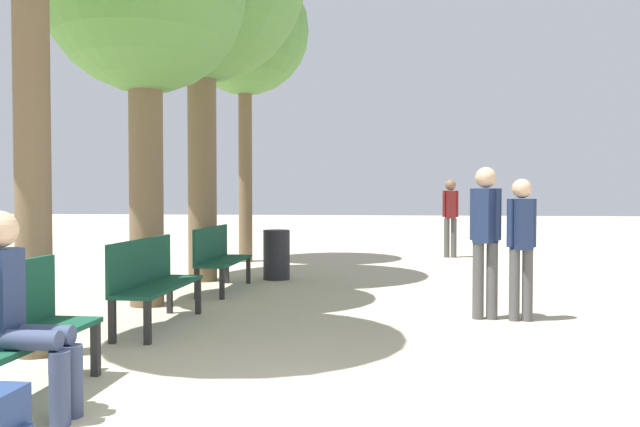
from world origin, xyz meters
TOP-DOWN VIEW (x-y plane):
  - bench_row_0 at (-2.07, 0.79)m, footprint 0.44×1.62m
  - bench_row_1 at (-2.07, 3.36)m, footprint 0.44×1.62m
  - bench_row_2 at (-2.07, 5.92)m, footprint 0.44×1.62m
  - tree_row_3 at (-2.62, 9.92)m, footprint 2.71×2.71m
  - person_seated at (-1.83, 0.61)m, footprint 0.62×0.35m
  - pedestrian_near at (1.56, 4.21)m, footprint 0.35×0.31m
  - pedestrian_mid at (1.94, 4.16)m, footprint 0.32×0.26m
  - pedestrian_far at (1.78, 11.30)m, footprint 0.36×0.26m
  - trash_bin at (-1.44, 7.23)m, footprint 0.44×0.44m

SIDE VIEW (x-z plane):
  - trash_bin at x=-1.44m, z-range 0.00..0.83m
  - bench_row_0 at x=-2.07m, z-range 0.07..1.02m
  - bench_row_1 at x=-2.07m, z-range 0.07..1.02m
  - bench_row_2 at x=-2.07m, z-range 0.07..1.02m
  - person_seated at x=-1.83m, z-range 0.04..1.36m
  - pedestrian_mid at x=1.94m, z-range 0.12..1.72m
  - pedestrian_near at x=1.56m, z-range 0.13..1.86m
  - pedestrian_far at x=1.78m, z-range 0.13..1.89m
  - tree_row_3 at x=-2.62m, z-range 1.72..7.97m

